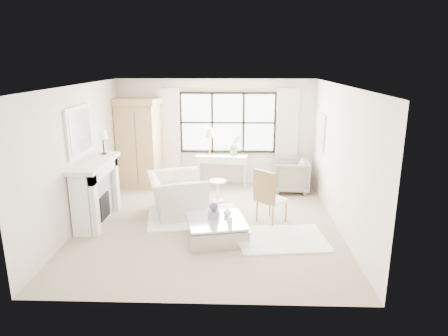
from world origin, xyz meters
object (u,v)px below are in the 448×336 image
(console_table, at_px, (222,170))
(coffee_table, at_px, (217,230))
(armoire, at_px, (139,143))
(club_armchair, at_px, (177,195))

(console_table, bearing_deg, coffee_table, -84.91)
(armoire, bearing_deg, club_armchair, -46.41)
(club_armchair, xyz_separation_m, coffee_table, (0.90, -1.24, -0.24))
(club_armchair, bearing_deg, coffee_table, -161.60)
(club_armchair, bearing_deg, armoire, 15.39)
(coffee_table, bearing_deg, club_armchair, 114.22)
(club_armchair, height_order, coffee_table, club_armchair)
(console_table, height_order, club_armchair, club_armchair)
(armoire, height_order, console_table, armoire)
(console_table, xyz_separation_m, club_armchair, (-0.87, -2.04, 0.02))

